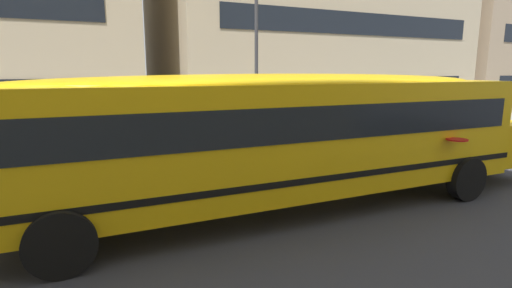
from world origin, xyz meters
TOP-DOWN VIEW (x-y plane):
  - ground_plane at (0.00, 0.00)m, footprint 400.00×400.00m
  - sidewalk_far at (0.00, 7.01)m, footprint 120.00×3.00m
  - lane_centreline at (0.00, 0.00)m, footprint 110.00×0.16m
  - school_bus at (-3.01, -1.29)m, footprint 12.13×2.94m
  - parked_car_teal_beside_sign at (9.08, 4.15)m, footprint 3.94×1.97m
  - street_lamp at (-0.22, 6.31)m, footprint 0.44×0.44m
  - apartment_block_far_centre at (6.61, 13.69)m, footprint 17.96×10.41m
  - apartment_block_far_right at (24.95, 14.84)m, footprint 16.62×12.71m

SIDE VIEW (x-z plane):
  - ground_plane at x=0.00m, z-range 0.00..0.00m
  - lane_centreline at x=0.00m, z-range 0.00..0.01m
  - sidewalk_far at x=0.00m, z-range 0.00..0.01m
  - parked_car_teal_beside_sign at x=9.08m, z-range 0.02..1.66m
  - school_bus at x=-3.01m, z-range 0.25..2.96m
  - street_lamp at x=-0.22m, z-range 0.91..7.71m
  - apartment_block_far_centre at x=6.61m, z-range 0.00..13.30m
  - apartment_block_far_right at x=24.95m, z-range 0.00..16.50m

